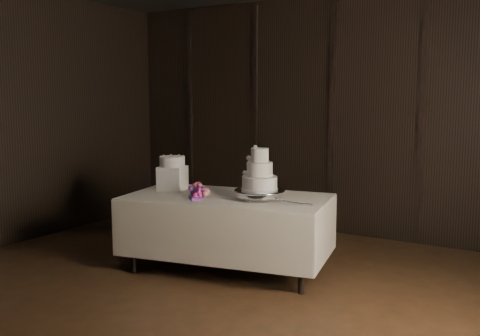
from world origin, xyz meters
name	(u,v)px	position (x,y,z in m)	size (l,w,h in m)	color
room	(148,130)	(0.00, 0.00, 1.50)	(6.08, 7.08, 3.08)	black
display_table	(227,230)	(-0.29, 1.49, 0.42)	(2.15, 1.40, 0.76)	#EDE4CD
cake_stand	(260,195)	(0.07, 1.50, 0.81)	(0.48, 0.48, 0.09)	silver
wedding_cake	(256,174)	(0.04, 1.49, 1.01)	(0.39, 0.34, 0.40)	white
bouquet	(198,191)	(-0.50, 1.29, 0.82)	(0.28, 0.38, 0.18)	#C4585A
box_pedestal	(173,178)	(-0.97, 1.49, 0.89)	(0.26, 0.26, 0.25)	white
small_cake	(172,161)	(-0.97, 1.49, 1.06)	(0.26, 0.26, 0.11)	white
cake_knife	(292,202)	(0.41, 1.51, 0.77)	(0.37, 0.02, 0.01)	silver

